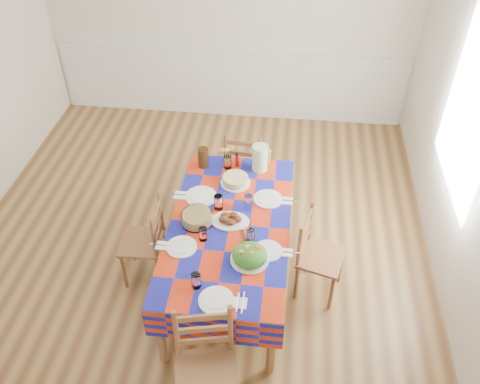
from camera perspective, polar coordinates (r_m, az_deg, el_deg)
name	(u,v)px	position (r m, az deg, el deg)	size (l,w,h in m)	color
room	(188,132)	(4.15, -5.87, 6.68)	(4.58, 5.08, 2.78)	brown
wainscot	(230,82)	(6.70, -1.15, 12.27)	(4.41, 0.06, 0.92)	white
window_right	(470,114)	(4.47, 24.37, 7.99)	(1.40, 1.40, 0.00)	white
dining_table	(230,231)	(4.25, -1.16, -4.41)	(1.00, 1.86, 0.72)	brown
setting_near_head	(210,293)	(3.69, -3.42, -11.26)	(0.42, 0.28, 0.12)	white
setting_left_near	(189,242)	(4.04, -5.78, -5.61)	(0.44, 0.26, 0.12)	white
setting_left_far	(206,198)	(4.40, -3.80, -0.71)	(0.51, 0.30, 0.13)	white
setting_right_near	(262,245)	(4.00, 2.53, -5.96)	(0.43, 0.25, 0.11)	white
setting_right_far	(262,200)	(4.38, 2.46, -0.89)	(0.48, 0.28, 0.12)	white
meat_platter	(230,219)	(4.20, -1.13, -3.10)	(0.32, 0.23, 0.06)	white
salad_platter	(250,255)	(3.89, 1.10, -7.14)	(0.30, 0.30, 0.13)	white
pasta_bowl	(197,218)	(4.20, -4.87, -2.93)	(0.26, 0.26, 0.09)	white
cake	(235,180)	(4.57, -0.53, 1.32)	(0.27, 0.27, 0.08)	white
serving_utensils	(247,234)	(4.11, 0.80, -4.70)	(0.15, 0.33, 0.01)	black
flower_vase	(228,159)	(4.72, -1.41, 3.73)	(0.15, 0.13, 0.24)	white
hot_sauce	(237,159)	(4.75, -0.32, 3.72)	(0.04, 0.04, 0.15)	#B70E19
green_pitcher	(260,158)	(4.69, 2.25, 3.85)	(0.15, 0.15, 0.26)	#B8E8A4
tea_pitcher	(203,157)	(4.75, -4.15, 3.89)	(0.10, 0.10, 0.20)	#32200B
name_card	(215,314)	(3.60, -2.86, -13.49)	(0.08, 0.03, 0.02)	white
chair_near	(206,369)	(3.68, -3.83, -19.22)	(0.50, 0.48, 0.96)	brown
chair_far	(245,166)	(5.27, 0.52, 2.96)	(0.43, 0.41, 0.89)	brown
chair_left	(146,242)	(4.55, -10.49, -5.55)	(0.38, 0.40, 0.85)	brown
chair_right	(317,256)	(4.41, 8.63, -7.09)	(0.45, 0.47, 0.86)	brown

